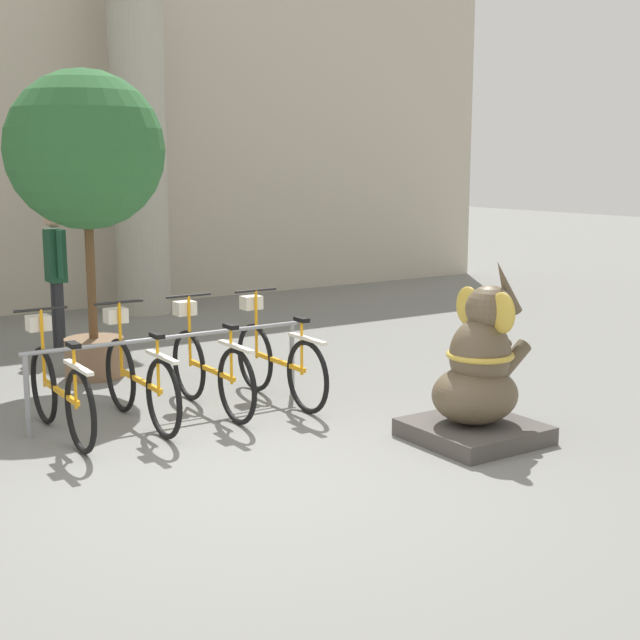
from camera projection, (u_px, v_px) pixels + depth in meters
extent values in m
plane|color=slate|center=(257.00, 476.00, 6.85)|extent=(60.00, 60.00, 0.00)
cylinder|color=#ADA899|center=(140.00, 154.00, 13.86)|extent=(0.84, 0.84, 5.00)
cylinder|color=gray|center=(27.00, 396.00, 7.75)|extent=(0.05, 0.05, 0.75)
cylinder|color=gray|center=(292.00, 359.00, 9.21)|extent=(0.05, 0.05, 0.75)
cylinder|color=gray|center=(170.00, 337.00, 8.41)|extent=(2.81, 0.04, 0.04)
torus|color=black|center=(44.00, 386.00, 8.19)|extent=(0.05, 0.71, 0.71)
torus|color=black|center=(80.00, 411.00, 7.34)|extent=(0.05, 0.71, 0.71)
cube|color=orange|center=(61.00, 392.00, 7.75)|extent=(0.04, 0.93, 0.04)
cube|color=silver|center=(78.00, 367.00, 7.27)|extent=(0.06, 0.60, 0.03)
cylinder|color=orange|center=(75.00, 378.00, 7.38)|extent=(0.03, 0.03, 0.52)
cube|color=black|center=(73.00, 345.00, 7.33)|extent=(0.08, 0.18, 0.04)
cylinder|color=orange|center=(43.00, 348.00, 8.09)|extent=(0.03, 0.03, 0.72)
cylinder|color=black|center=(41.00, 309.00, 8.03)|extent=(0.48, 0.03, 0.03)
cube|color=silver|center=(38.00, 323.00, 8.13)|extent=(0.20, 0.16, 0.14)
torus|color=black|center=(120.00, 375.00, 8.58)|extent=(0.05, 0.71, 0.71)
torus|color=black|center=(164.00, 399.00, 7.73)|extent=(0.05, 0.71, 0.71)
cube|color=orange|center=(141.00, 381.00, 8.15)|extent=(0.04, 0.93, 0.04)
cube|color=silver|center=(162.00, 357.00, 7.67)|extent=(0.06, 0.60, 0.03)
cylinder|color=orange|center=(158.00, 367.00, 7.77)|extent=(0.03, 0.03, 0.52)
cube|color=black|center=(157.00, 336.00, 7.72)|extent=(0.08, 0.18, 0.04)
cylinder|color=orange|center=(120.00, 340.00, 8.48)|extent=(0.03, 0.03, 0.72)
cylinder|color=black|center=(119.00, 302.00, 8.42)|extent=(0.48, 0.03, 0.03)
cube|color=silver|center=(116.00, 315.00, 8.53)|extent=(0.20, 0.16, 0.14)
torus|color=black|center=(189.00, 365.00, 9.00)|extent=(0.05, 0.71, 0.71)
torus|color=black|center=(237.00, 386.00, 8.16)|extent=(0.05, 0.71, 0.71)
cube|color=orange|center=(211.00, 370.00, 8.57)|extent=(0.04, 0.93, 0.04)
cube|color=silver|center=(236.00, 347.00, 8.09)|extent=(0.06, 0.60, 0.03)
cylinder|color=orange|center=(231.00, 356.00, 8.19)|extent=(0.03, 0.03, 0.52)
cube|color=black|center=(231.00, 326.00, 8.15)|extent=(0.08, 0.18, 0.04)
cylinder|color=orange|center=(190.00, 331.00, 8.91)|extent=(0.03, 0.03, 0.72)
cylinder|color=black|center=(189.00, 296.00, 8.85)|extent=(0.48, 0.03, 0.03)
cube|color=silver|center=(185.00, 308.00, 8.95)|extent=(0.20, 0.16, 0.14)
torus|color=black|center=(255.00, 357.00, 9.36)|extent=(0.05, 0.71, 0.71)
torus|color=black|center=(307.00, 377.00, 8.51)|extent=(0.05, 0.71, 0.71)
cube|color=orange|center=(280.00, 362.00, 8.93)|extent=(0.04, 0.93, 0.04)
cube|color=silver|center=(307.00, 339.00, 8.45)|extent=(0.06, 0.60, 0.03)
cylinder|color=orange|center=(302.00, 348.00, 8.55)|extent=(0.03, 0.03, 0.52)
cube|color=black|center=(302.00, 320.00, 8.50)|extent=(0.08, 0.18, 0.04)
cylinder|color=orange|center=(256.00, 325.00, 9.26)|extent=(0.03, 0.03, 0.72)
cylinder|color=black|center=(256.00, 290.00, 9.20)|extent=(0.48, 0.03, 0.03)
cube|color=silver|center=(251.00, 303.00, 9.31)|extent=(0.20, 0.16, 0.14)
cube|color=#4C4742|center=(474.00, 431.00, 7.74)|extent=(1.01, 1.01, 0.15)
ellipsoid|color=brown|center=(475.00, 395.00, 7.68)|extent=(0.78, 0.69, 0.51)
ellipsoid|color=brown|center=(480.00, 355.00, 7.64)|extent=(0.55, 0.51, 0.64)
sphere|color=brown|center=(489.00, 309.00, 7.62)|extent=(0.41, 0.41, 0.41)
ellipsoid|color=gold|center=(468.00, 306.00, 7.76)|extent=(0.08, 0.29, 0.35)
ellipsoid|color=gold|center=(502.00, 313.00, 7.42)|extent=(0.08, 0.29, 0.35)
cone|color=brown|center=(506.00, 287.00, 7.69)|extent=(0.35, 0.15, 0.52)
cylinder|color=brown|center=(492.00, 357.00, 7.89)|extent=(0.41, 0.14, 0.37)
cylinder|color=brown|center=(511.00, 362.00, 7.70)|extent=(0.41, 0.14, 0.37)
torus|color=gold|center=(480.00, 355.00, 7.64)|extent=(0.58, 0.58, 0.05)
cylinder|color=#28282D|center=(56.00, 315.00, 11.42)|extent=(0.11, 0.11, 0.89)
cylinder|color=#28282D|center=(60.00, 317.00, 11.28)|extent=(0.11, 0.11, 0.89)
cube|color=#19472D|center=(55.00, 256.00, 11.22)|extent=(0.20, 0.32, 0.66)
sphere|color=tan|center=(53.00, 218.00, 11.13)|extent=(0.24, 0.24, 0.24)
cylinder|color=#19472D|center=(50.00, 252.00, 11.37)|extent=(0.07, 0.07, 0.60)
cylinder|color=#19472D|center=(60.00, 254.00, 11.05)|extent=(0.07, 0.07, 0.60)
cylinder|color=brown|center=(95.00, 357.00, 9.99)|extent=(0.66, 0.66, 0.44)
cylinder|color=brown|center=(91.00, 277.00, 9.83)|extent=(0.10, 0.10, 1.38)
sphere|color=#2D6633|center=(85.00, 150.00, 9.59)|extent=(1.72, 1.72, 1.72)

